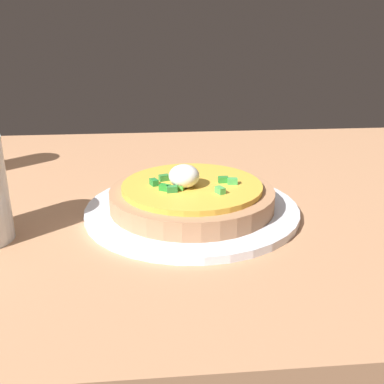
{
  "coord_description": "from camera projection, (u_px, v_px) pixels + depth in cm",
  "views": [
    {
      "loc": [
        -9.34,
        -64.46,
        26.5
      ],
      "look_at": [
        -4.11,
        -8.99,
        5.58
      ],
      "focal_mm": 42.55,
      "sensor_mm": 36.0,
      "label": 1
    }
  ],
  "objects": [
    {
      "name": "dining_table",
      "position": [
        213.0,
        197.0,
        0.7
      ],
      "size": [
        108.86,
        77.13,
        2.57
      ],
      "primitive_type": "cube",
      "color": "tan",
      "rests_on": "ground"
    },
    {
      "name": "plate",
      "position": [
        192.0,
        210.0,
        0.6
      ],
      "size": [
        28.11,
        28.11,
        1.01
      ],
      "primitive_type": "cylinder",
      "color": "white",
      "rests_on": "dining_table"
    },
    {
      "name": "pizza",
      "position": [
        192.0,
        195.0,
        0.6
      ],
      "size": [
        21.58,
        21.58,
        6.05
      ],
      "color": "#AF7C57",
      "rests_on": "plate"
    }
  ]
}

